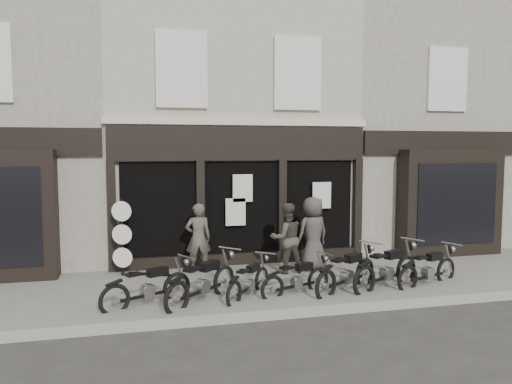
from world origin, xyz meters
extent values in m
plane|color=#2D2B28|center=(0.00, 0.00, 0.00)|extent=(90.00, 90.00, 0.00)
cube|color=#646058|center=(0.00, 0.90, 0.06)|extent=(30.00, 4.20, 0.12)
cube|color=gray|center=(0.00, -1.25, 0.07)|extent=(30.00, 0.25, 0.13)
cube|color=#ADA895|center=(0.00, 6.00, 4.10)|extent=(7.20, 6.00, 8.20)
cube|color=black|center=(0.00, 2.92, 3.45)|extent=(7.10, 0.18, 0.90)
cube|color=black|center=(0.00, 2.98, 1.50)|extent=(6.50, 0.10, 2.95)
cube|color=black|center=(0.00, 2.91, 0.22)|extent=(7.10, 0.20, 0.44)
cube|color=beige|center=(0.00, 2.95, 4.05)|extent=(7.30, 0.22, 0.18)
cube|color=silver|center=(-1.60, 2.95, 5.40)|extent=(1.35, 0.12, 2.00)
cube|color=black|center=(-1.60, 2.98, 5.40)|extent=(1.05, 0.06, 1.70)
cube|color=silver|center=(1.60, 2.95, 5.40)|extent=(1.35, 0.12, 2.00)
cube|color=black|center=(1.60, 2.98, 5.40)|extent=(1.05, 0.06, 1.70)
cube|color=black|center=(-3.45, 2.90, 1.55)|extent=(0.22, 0.22, 3.00)
cube|color=black|center=(-1.15, 2.90, 1.55)|extent=(0.22, 0.22, 3.00)
cube|color=black|center=(1.15, 2.90, 1.55)|extent=(0.22, 0.22, 3.00)
cube|color=black|center=(3.45, 2.90, 1.55)|extent=(0.22, 0.22, 3.00)
cube|color=beige|center=(0.00, 2.80, 2.25)|extent=(0.55, 0.04, 0.75)
cube|color=beige|center=(2.30, 2.80, 2.00)|extent=(0.55, 0.04, 0.75)
cube|color=beige|center=(-0.20, 2.80, 1.60)|extent=(0.55, 0.04, 0.75)
cube|color=#A19988|center=(-6.35, 6.00, 4.10)|extent=(5.50, 6.00, 8.20)
cube|color=#A19988|center=(6.35, 6.00, 4.10)|extent=(5.50, 6.00, 8.20)
cube|color=black|center=(6.35, 2.65, 1.70)|extent=(3.20, 0.70, 3.20)
cube|color=black|center=(6.35, 2.30, 1.70)|extent=(2.60, 0.06, 2.40)
cube|color=black|center=(6.35, 2.95, 3.50)|extent=(5.40, 0.16, 0.70)
cube|color=silver|center=(6.35, 2.96, 5.40)|extent=(1.30, 0.10, 1.90)
cube|color=black|center=(6.35, 2.99, 5.40)|extent=(1.00, 0.06, 1.60)
torus|color=black|center=(-2.03, 0.24, 0.33)|extent=(0.64, 0.38, 0.67)
torus|color=black|center=(-3.31, -0.40, 0.33)|extent=(0.64, 0.38, 0.67)
cube|color=black|center=(-2.67, -0.08, 0.29)|extent=(1.07, 0.57, 0.06)
cube|color=gray|center=(-2.65, -0.07, 0.37)|extent=(0.29, 0.26, 0.26)
cube|color=black|center=(-2.44, 0.04, 0.74)|extent=(0.48, 0.35, 0.17)
cube|color=black|center=(-2.93, -0.21, 0.78)|extent=(0.35, 0.31, 0.06)
cylinder|color=gray|center=(-1.84, 0.34, 0.98)|extent=(0.29, 0.53, 0.04)
torus|color=black|center=(-0.96, 0.39, 0.36)|extent=(0.60, 0.57, 0.73)
torus|color=black|center=(-2.10, -0.66, 0.36)|extent=(0.60, 0.57, 0.73)
cube|color=black|center=(-1.53, -0.14, 0.32)|extent=(0.97, 0.91, 0.06)
cube|color=gray|center=(-1.52, -0.12, 0.40)|extent=(0.32, 0.32, 0.28)
cube|color=black|center=(-1.33, 0.05, 0.81)|extent=(0.49, 0.47, 0.18)
cube|color=black|center=(-1.77, -0.35, 0.85)|extent=(0.38, 0.38, 0.06)
cylinder|color=gray|center=(-0.79, 0.55, 1.07)|extent=(0.45, 0.48, 0.04)
torus|color=black|center=(-0.06, 0.48, 0.30)|extent=(0.46, 0.52, 0.61)
torus|color=black|center=(-0.91, -0.51, 0.30)|extent=(0.46, 0.52, 0.61)
cube|color=black|center=(-0.49, -0.01, 0.27)|extent=(0.73, 0.84, 0.05)
cube|color=gray|center=(-0.48, 0.00, 0.34)|extent=(0.26, 0.27, 0.23)
cube|color=black|center=(-0.34, 0.16, 0.68)|extent=(0.39, 0.41, 0.15)
cube|color=black|center=(-0.66, -0.22, 0.72)|extent=(0.31, 0.32, 0.05)
cylinder|color=gray|center=(0.06, 0.63, 0.90)|extent=(0.42, 0.36, 0.03)
torus|color=black|center=(1.20, 0.16, 0.30)|extent=(0.60, 0.29, 0.61)
torus|color=black|center=(-0.02, -0.30, 0.30)|extent=(0.60, 0.29, 0.61)
cube|color=black|center=(0.59, -0.07, 0.27)|extent=(1.02, 0.42, 0.05)
cube|color=gray|center=(0.60, -0.06, 0.34)|extent=(0.26, 0.23, 0.23)
cube|color=black|center=(0.81, 0.01, 0.68)|extent=(0.44, 0.29, 0.15)
cube|color=black|center=(0.33, -0.16, 0.72)|extent=(0.32, 0.26, 0.05)
cylinder|color=gray|center=(1.38, 0.23, 0.90)|extent=(0.21, 0.50, 0.03)
torus|color=black|center=(2.44, 0.30, 0.36)|extent=(0.67, 0.47, 0.73)
torus|color=black|center=(1.12, -0.52, 0.36)|extent=(0.67, 0.47, 0.73)
cube|color=black|center=(1.78, -0.11, 0.32)|extent=(1.11, 0.72, 0.06)
cube|color=gray|center=(1.80, -0.10, 0.40)|extent=(0.32, 0.30, 0.28)
cube|color=black|center=(2.02, 0.04, 0.81)|extent=(0.51, 0.41, 0.18)
cube|color=black|center=(1.51, -0.28, 0.85)|extent=(0.39, 0.35, 0.06)
cylinder|color=gray|center=(2.64, 0.42, 1.07)|extent=(0.36, 0.55, 0.04)
torus|color=black|center=(3.51, 0.25, 0.37)|extent=(0.72, 0.42, 0.76)
torus|color=black|center=(2.06, -0.46, 0.37)|extent=(0.72, 0.42, 0.76)
cube|color=black|center=(2.78, -0.10, 0.33)|extent=(1.21, 0.63, 0.07)
cube|color=gray|center=(2.80, -0.09, 0.42)|extent=(0.33, 0.30, 0.29)
cube|color=black|center=(3.04, 0.03, 0.84)|extent=(0.54, 0.40, 0.19)
cube|color=black|center=(2.49, -0.25, 0.88)|extent=(0.40, 0.35, 0.07)
cylinder|color=gray|center=(3.73, 0.36, 1.11)|extent=(0.32, 0.60, 0.04)
torus|color=black|center=(4.52, 0.12, 0.33)|extent=(0.66, 0.32, 0.67)
torus|color=black|center=(3.18, -0.39, 0.33)|extent=(0.66, 0.32, 0.67)
cube|color=black|center=(3.85, -0.13, 0.29)|extent=(1.12, 0.46, 0.06)
cube|color=gray|center=(3.87, -0.13, 0.37)|extent=(0.28, 0.25, 0.26)
cube|color=black|center=(4.09, -0.04, 0.75)|extent=(0.48, 0.32, 0.17)
cube|color=black|center=(3.57, -0.24, 0.78)|extent=(0.35, 0.29, 0.06)
cylinder|color=gray|center=(4.72, 0.19, 0.98)|extent=(0.23, 0.55, 0.04)
imported|color=#47433A|center=(-1.30, 2.25, 1.03)|extent=(0.67, 0.44, 1.81)
imported|color=#3E3932|center=(0.91, 1.70, 1.03)|extent=(0.95, 0.77, 1.81)
imported|color=#403B35|center=(1.67, 1.79, 1.09)|extent=(1.10, 0.89, 1.95)
cylinder|color=black|center=(-3.20, 2.41, 0.03)|extent=(0.33, 0.33, 0.05)
cylinder|color=black|center=(-3.20, 2.41, 1.04)|extent=(0.06, 0.06, 2.08)
cylinder|color=black|center=(-3.20, 2.38, 1.77)|extent=(0.49, 0.19, 0.51)
cylinder|color=silver|center=(-3.20, 2.36, 1.77)|extent=(0.49, 0.16, 0.51)
cylinder|color=black|center=(-3.20, 2.38, 1.18)|extent=(0.49, 0.19, 0.51)
cylinder|color=silver|center=(-3.20, 2.36, 1.18)|extent=(0.49, 0.16, 0.51)
cylinder|color=black|center=(-3.20, 2.38, 0.59)|extent=(0.49, 0.19, 0.51)
cylinder|color=silver|center=(-3.20, 2.36, 0.59)|extent=(0.49, 0.16, 0.51)
camera|label=1|loc=(-2.89, -10.44, 3.34)|focal=35.00mm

